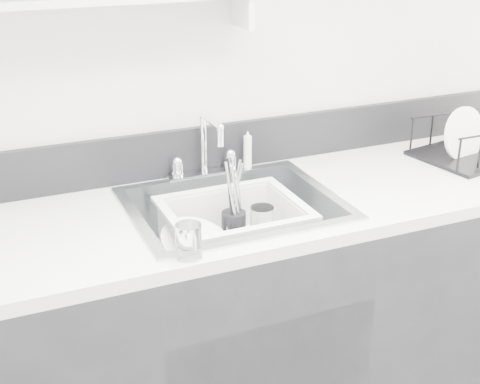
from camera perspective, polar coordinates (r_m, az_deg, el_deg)
name	(u,v)px	position (r m, az deg, el deg)	size (l,w,h in m)	color
counter_run	(234,330)	(2.28, -0.51, -11.66)	(3.20, 0.62, 0.92)	black
backsplash	(199,150)	(2.28, -3.48, 3.63)	(3.20, 0.02, 0.16)	black
sink	(234,230)	(2.09, -0.54, -3.29)	(0.64, 0.52, 0.20)	silver
faucet	(205,160)	(2.24, -3.00, 2.74)	(0.26, 0.18, 0.23)	silver
side_sprayer	(248,150)	(2.30, 0.65, 3.60)	(0.03, 0.03, 0.14)	white
wall_shelf	(87,2)	(2.00, -12.94, 15.51)	(1.00, 0.16, 0.12)	silver
wash_tub	(234,230)	(2.08, -0.52, -3.28)	(0.43, 0.35, 0.17)	white
plate_stack	(199,252)	(2.04, -3.48, -5.10)	(0.27, 0.27, 0.11)	white
utensil_cup	(234,224)	(2.14, -0.56, -2.74)	(0.08, 0.08, 0.27)	black
ladle	(212,242)	(2.07, -2.38, -4.26)	(0.29, 0.10, 0.08)	silver
tumbler_in_tub	(262,223)	(2.15, 1.88, -2.66)	(0.08, 0.08, 0.11)	white
tumbler_counter	(189,241)	(1.73, -4.40, -4.20)	(0.07, 0.07, 0.09)	white
dish_rack	(474,138)	(2.57, 19.37, 4.39)	(0.40, 0.30, 0.14)	black
bowl_small	(269,246)	(2.10, 2.51, -4.60)	(0.10, 0.10, 0.03)	white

